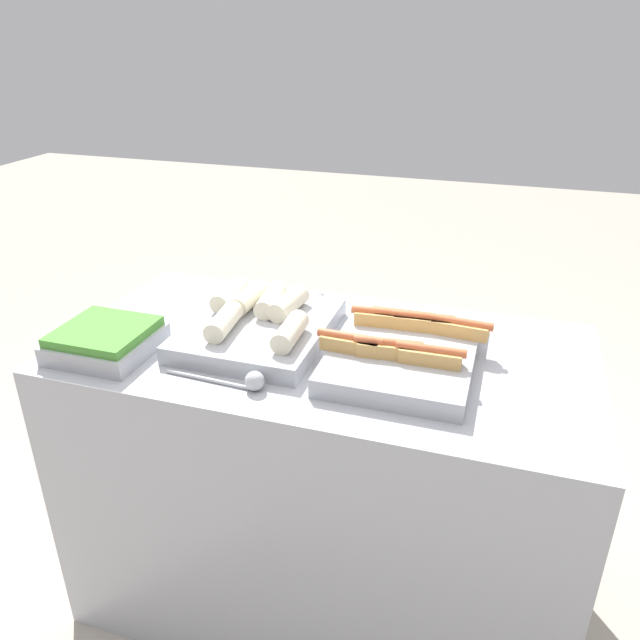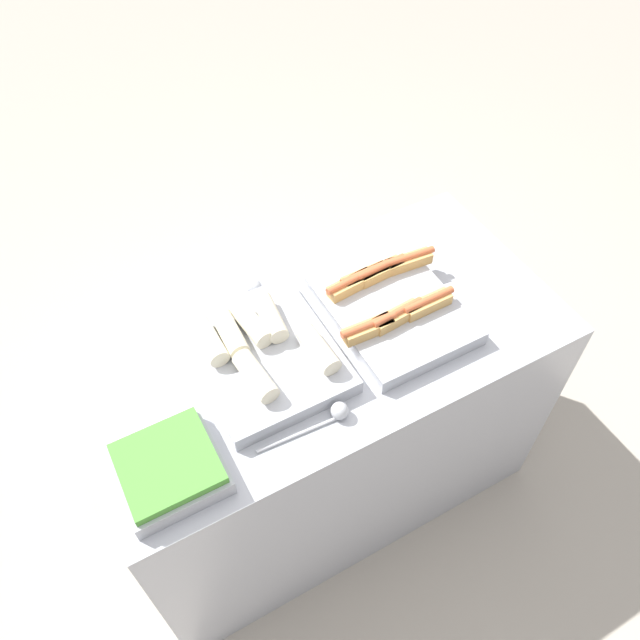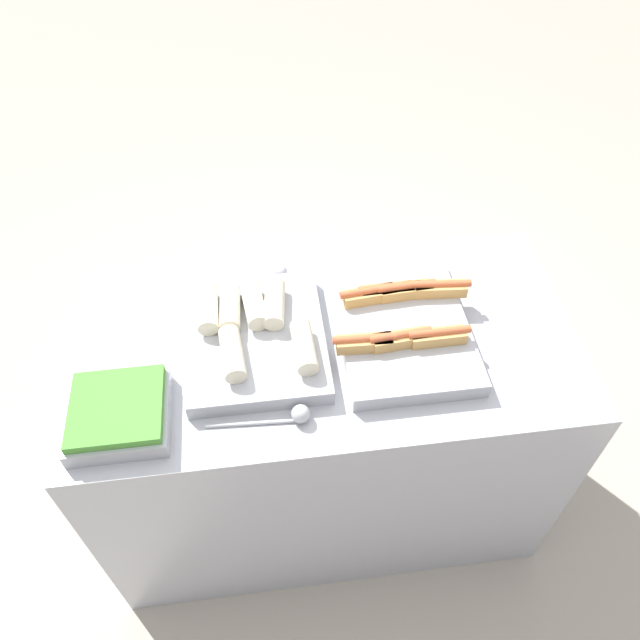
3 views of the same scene
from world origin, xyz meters
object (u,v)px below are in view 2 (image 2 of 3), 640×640
(tray_wraps, at_px, (262,352))
(serving_spoon_near, at_px, (333,415))
(tray_hotdogs, at_px, (387,301))
(tray_side_front, at_px, (169,468))
(serving_spoon_far, at_px, (249,290))

(tray_wraps, xyz_separation_m, serving_spoon_near, (0.08, -0.26, -0.02))
(tray_hotdogs, distance_m, tray_wraps, 0.41)
(tray_hotdogs, relative_size, serving_spoon_near, 1.92)
(tray_hotdogs, xyz_separation_m, serving_spoon_near, (-0.33, -0.26, -0.01))
(tray_side_front, xyz_separation_m, serving_spoon_near, (0.43, -0.05, -0.01))
(serving_spoon_near, bearing_deg, tray_side_front, 173.04)
(tray_side_front, distance_m, serving_spoon_far, 0.62)
(tray_side_front, xyz_separation_m, serving_spoon_far, (0.42, 0.46, -0.01))
(tray_wraps, distance_m, tray_side_front, 0.41)
(serving_spoon_near, height_order, serving_spoon_far, same)
(tray_hotdogs, xyz_separation_m, serving_spoon_far, (-0.34, 0.25, -0.01))
(tray_hotdogs, relative_size, serving_spoon_far, 2.05)
(tray_hotdogs, distance_m, serving_spoon_near, 0.42)
(tray_hotdogs, bearing_deg, tray_side_front, -164.85)
(tray_wraps, bearing_deg, tray_hotdogs, -0.59)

